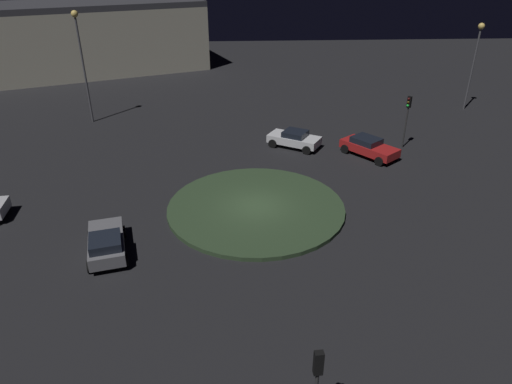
# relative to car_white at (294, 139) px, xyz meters

# --- Properties ---
(ground_plane) EXTENTS (118.33, 118.33, 0.00)m
(ground_plane) POSITION_rel_car_white_xyz_m (-3.72, -10.12, -0.75)
(ground_plane) COLOR black
(roundabout_island) EXTENTS (11.16, 11.16, 0.26)m
(roundabout_island) POSITION_rel_car_white_xyz_m (-3.72, -10.12, -0.62)
(roundabout_island) COLOR #2D4228
(roundabout_island) RESTS_ON ground_plane
(car_white) EXTENTS (4.55, 3.76, 1.41)m
(car_white) POSITION_rel_car_white_xyz_m (0.00, 0.00, 0.00)
(car_white) COLOR white
(car_white) RESTS_ON ground_plane
(car_red) EXTENTS (4.28, 4.70, 1.46)m
(car_red) POSITION_rel_car_white_xyz_m (5.61, -2.14, 0.03)
(car_red) COLOR red
(car_red) RESTS_ON ground_plane
(car_grey) EXTENTS (2.81, 4.31, 1.50)m
(car_grey) POSITION_rel_car_white_xyz_m (-11.94, -14.58, 0.03)
(car_grey) COLOR slate
(car_grey) RESTS_ON ground_plane
(traffic_light_south) EXTENTS (0.32, 0.37, 3.74)m
(traffic_light_south) POSITION_rel_car_white_xyz_m (-2.61, -25.38, 1.93)
(traffic_light_south) COLOR #2D2D2D
(traffic_light_south) RESTS_ON ground_plane
(traffic_light_northeast) EXTENTS (0.39, 0.37, 4.31)m
(traffic_light_northeast) POSITION_rel_car_white_xyz_m (8.92, -0.56, 2.32)
(traffic_light_northeast) COLOR #2D2D2D
(traffic_light_northeast) RESTS_ON ground_plane
(streetlamp_northeast) EXTENTS (0.60, 0.60, 8.38)m
(streetlamp_northeast) POSITION_rel_car_white_xyz_m (18.63, 9.18, 5.08)
(streetlamp_northeast) COLOR #4C4C51
(streetlamp_northeast) RESTS_ON ground_plane
(streetlamp_northwest) EXTENTS (0.60, 0.60, 9.93)m
(streetlamp_northwest) POSITION_rel_car_white_xyz_m (-18.28, 7.32, 5.98)
(streetlamp_northwest) COLOR #4C4C51
(streetlamp_northwest) RESTS_ON ground_plane
(store_building) EXTENTS (37.02, 23.22, 8.64)m
(store_building) POSITION_rel_car_white_xyz_m (-26.35, 26.70, 3.57)
(store_building) COLOR #ADA893
(store_building) RESTS_ON ground_plane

